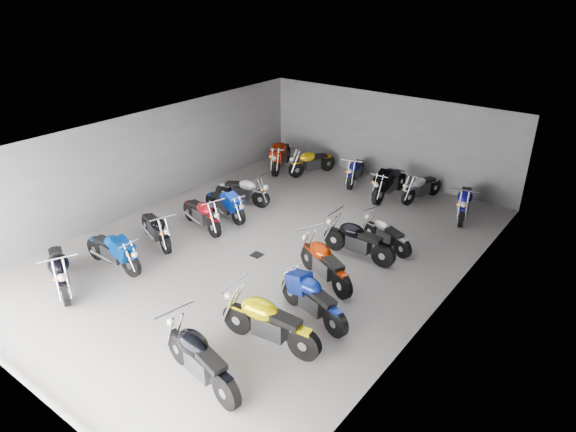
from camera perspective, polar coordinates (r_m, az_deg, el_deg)
name	(u,v)px	position (r m, az deg, el deg)	size (l,w,h in m)	color
ground	(268,248)	(14.71, -2.23, -3.59)	(14.00, 14.00, 0.00)	gray
wall_back	(387,137)	(19.57, 10.93, 8.60)	(10.00, 0.10, 3.20)	slate
wall_left	(149,160)	(17.41, -15.23, 6.03)	(0.10, 14.00, 3.20)	slate
wall_right	(443,252)	(11.78, 16.86, -3.82)	(0.10, 14.00, 3.20)	slate
ceiling	(266,140)	(13.44, -2.46, 8.49)	(10.00, 14.00, 0.04)	black
drain_grate	(257,255)	(14.38, -3.49, -4.34)	(0.32, 0.32, 0.01)	black
motorcycle_left_a	(59,269)	(13.85, -24.07, -5.39)	(2.17, 1.12, 1.02)	black
motorcycle_left_b	(113,251)	(14.28, -18.85, -3.68)	(2.13, 0.42, 0.94)	black
motorcycle_left_c	(156,229)	(15.20, -14.46, -1.36)	(1.97, 0.78, 0.90)	black
motorcycle_left_d	(202,214)	(15.80, -9.56, 0.25)	(2.06, 0.66, 0.92)	black
motorcycle_left_e	(225,204)	(16.41, -6.99, 1.35)	(2.00, 0.54, 0.88)	black
motorcycle_left_f	(243,191)	(17.34, -5.03, 2.82)	(2.00, 0.61, 0.89)	black
motorcycle_right_a	(200,359)	(10.17, -9.75, -15.40)	(2.29, 0.62, 1.01)	black
motorcycle_right_b	(269,323)	(10.88, -2.17, -11.74)	(2.37, 0.54, 1.04)	black
motorcycle_right_c	(312,299)	(11.66, 2.71, -9.16)	(2.14, 0.71, 0.96)	black
motorcycle_right_d	(324,263)	(12.95, 4.06, -5.27)	(2.10, 1.04, 0.98)	black
motorcycle_right_e	(358,240)	(14.13, 7.76, -2.71)	(2.19, 0.42, 0.96)	black
motorcycle_right_f	(386,234)	(14.78, 10.84, -1.97)	(1.79, 0.69, 0.81)	black
motorcycle_back_a	(281,155)	(20.42, -0.81, 6.75)	(1.10, 2.25, 1.05)	black
motorcycle_back_b	(312,162)	(19.93, 2.64, 6.01)	(0.91, 1.98, 0.91)	black
motorcycle_back_c	(356,171)	(19.22, 7.51, 5.03)	(0.69, 1.99, 0.89)	black
motorcycle_back_d	(389,182)	(18.12, 11.18, 3.70)	(0.45, 2.33, 1.03)	black
motorcycle_back_e	(421,187)	(18.15, 14.58, 3.11)	(0.64, 1.96, 0.87)	black
motorcycle_back_f	(464,202)	(17.27, 19.01, 1.53)	(0.74, 2.18, 0.98)	black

